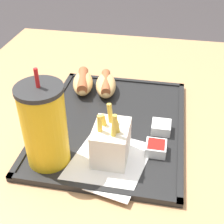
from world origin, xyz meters
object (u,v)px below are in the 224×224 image
at_px(sauce_cup_mayo, 161,127).
at_px(sauce_cup_ketchup, 156,148).
at_px(soda_cup, 44,126).
at_px(hot_dog_far, 83,82).
at_px(hot_dog_near, 106,85).
at_px(fries_carton, 111,142).

relative_size(sauce_cup_mayo, sauce_cup_ketchup, 1.00).
height_order(soda_cup, hot_dog_far, soda_cup).
xyz_separation_m(hot_dog_far, sauce_cup_mayo, (-0.14, -0.21, -0.01)).
distance_m(soda_cup, sauce_cup_ketchup, 0.22).
height_order(hot_dog_far, sauce_cup_ketchup, hot_dog_far).
height_order(soda_cup, sauce_cup_mayo, soda_cup).
bearing_deg(sauce_cup_ketchup, sauce_cup_mayo, -5.14).
bearing_deg(hot_dog_near, soda_cup, 167.63).
relative_size(soda_cup, hot_dog_near, 1.68).
relative_size(hot_dog_far, hot_dog_near, 1.01).
height_order(hot_dog_near, sauce_cup_mayo, hot_dog_near).
height_order(sauce_cup_mayo, sauce_cup_ketchup, same).
relative_size(hot_dog_far, sauce_cup_ketchup, 2.90).
bearing_deg(sauce_cup_ketchup, soda_cup, 105.95).
relative_size(soda_cup, sauce_cup_ketchup, 4.85).
bearing_deg(hot_dog_near, sauce_cup_ketchup, -145.14).
bearing_deg(fries_carton, sauce_cup_mayo, -41.99).
xyz_separation_m(hot_dog_far, hot_dog_near, (0.00, -0.06, -0.00)).
relative_size(hot_dog_far, fries_carton, 1.01).
bearing_deg(sauce_cup_mayo, soda_cup, 121.42).
height_order(soda_cup, sauce_cup_ketchup, soda_cup).
xyz_separation_m(soda_cup, hot_dog_near, (0.27, -0.06, -0.06)).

